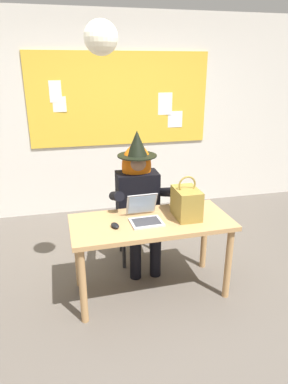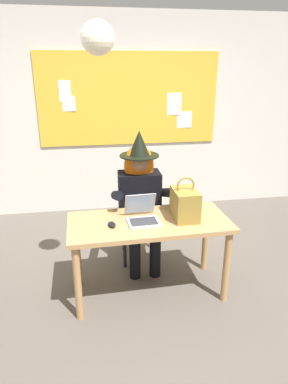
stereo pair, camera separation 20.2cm
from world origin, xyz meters
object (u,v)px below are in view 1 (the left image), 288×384
chair_at_desk (137,213)px  laptop (145,215)px  computer_mouse (115,225)px  handbag (186,203)px  person_costumed (139,192)px  desk_main (151,231)px

chair_at_desk → laptop: (-0.07, -0.66, 0.27)m
computer_mouse → handbag: 0.65m
chair_at_desk → computer_mouse: 0.85m
chair_at_desk → person_costumed: size_ratio=0.65×
computer_mouse → handbag: (0.64, 0.06, 0.12)m
person_costumed → laptop: size_ratio=4.34×
desk_main → laptop: size_ratio=4.38×
desk_main → laptop: bearing=162.4°
chair_at_desk → handbag: 0.82m
desk_main → handbag: handbag is taller
desk_main → laptop: laptop is taller
computer_mouse → chair_at_desk: bearing=52.0°
person_costumed → handbag: 0.63m
person_costumed → handbag: bearing=29.6°
desk_main → computer_mouse: 0.35m
chair_at_desk → laptop: size_ratio=2.80×
person_costumed → computer_mouse: bearing=-27.9°
person_costumed → handbag: size_ratio=3.67×
desk_main → handbag: bearing=0.2°
desk_main → computer_mouse: size_ratio=13.47×
chair_at_desk → person_costumed: (-0.01, -0.12, 0.28)m
laptop → person_costumed: bearing=80.4°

